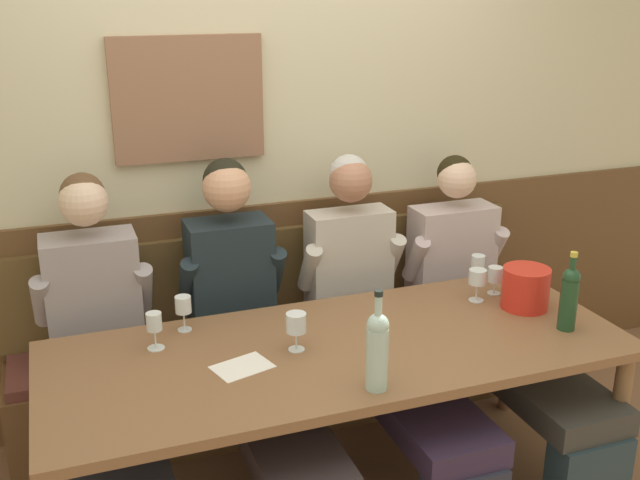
% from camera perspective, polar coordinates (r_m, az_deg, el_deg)
% --- Properties ---
extents(room_wall_back, '(6.80, 0.12, 2.80)m').
position_cam_1_polar(room_wall_back, '(3.65, -4.19, 8.13)').
color(room_wall_back, beige).
rests_on(room_wall_back, ground).
extents(wood_wainscot_panel, '(6.80, 0.03, 1.06)m').
position_cam_1_polar(wood_wainscot_panel, '(3.86, -3.60, -4.81)').
color(wood_wainscot_panel, brown).
rests_on(wood_wainscot_panel, ground).
extents(wall_bench, '(2.60, 0.42, 0.94)m').
position_cam_1_polar(wall_bench, '(3.79, -2.60, -9.46)').
color(wall_bench, brown).
rests_on(wall_bench, ground).
extents(dining_table, '(2.30, 0.91, 0.73)m').
position_cam_1_polar(dining_table, '(3.02, 1.49, -9.22)').
color(dining_table, brown).
rests_on(dining_table, ground).
extents(person_center_right_seat, '(0.50, 1.34, 1.34)m').
position_cam_1_polar(person_center_right_seat, '(3.17, -16.13, -8.89)').
color(person_center_right_seat, '#37273E').
rests_on(person_center_right_seat, ground).
extents(person_center_left_seat, '(0.48, 1.34, 1.35)m').
position_cam_1_polar(person_center_left_seat, '(3.25, -5.35, -7.03)').
color(person_center_left_seat, '#363340').
rests_on(person_center_left_seat, ground).
extents(person_left_seat, '(0.51, 1.33, 1.32)m').
position_cam_1_polar(person_left_seat, '(3.41, 4.63, -6.42)').
color(person_left_seat, '#292B3A').
rests_on(person_left_seat, ground).
extents(person_right_seat, '(0.53, 1.33, 1.28)m').
position_cam_1_polar(person_right_seat, '(3.67, 12.85, -5.36)').
color(person_right_seat, '#24353D').
rests_on(person_right_seat, ground).
extents(ice_bucket, '(0.21, 0.21, 0.18)m').
position_cam_1_polar(ice_bucket, '(3.40, 15.35, -3.53)').
color(ice_bucket, red).
rests_on(ice_bucket, dining_table).
extents(wine_bottle_green_tall, '(0.08, 0.08, 0.37)m').
position_cam_1_polar(wine_bottle_green_tall, '(2.63, 4.32, -8.22)').
color(wine_bottle_green_tall, '#AAC7BC').
rests_on(wine_bottle_green_tall, dining_table).
extents(wine_bottle_amber_mid, '(0.07, 0.07, 0.34)m').
position_cam_1_polar(wine_bottle_amber_mid, '(3.22, 18.41, -4.08)').
color(wine_bottle_amber_mid, '#1E4024').
rests_on(wine_bottle_amber_mid, dining_table).
extents(wine_glass_mid_right, '(0.08, 0.08, 0.15)m').
position_cam_1_polar(wine_glass_mid_right, '(2.91, -1.82, -6.45)').
color(wine_glass_mid_right, silver).
rests_on(wine_glass_mid_right, dining_table).
extents(wine_glass_left_end, '(0.06, 0.06, 0.15)m').
position_cam_1_polar(wine_glass_left_end, '(3.60, 11.91, -1.80)').
color(wine_glass_left_end, silver).
rests_on(wine_glass_left_end, dining_table).
extents(wine_glass_center_front, '(0.08, 0.08, 0.15)m').
position_cam_1_polar(wine_glass_center_front, '(3.42, 11.88, -2.83)').
color(wine_glass_center_front, silver).
rests_on(wine_glass_center_front, dining_table).
extents(wine_glass_mid_left, '(0.07, 0.07, 0.15)m').
position_cam_1_polar(wine_glass_mid_left, '(2.99, -12.49, -6.26)').
color(wine_glass_mid_left, silver).
rests_on(wine_glass_mid_left, dining_table).
extents(wine_glass_center_rear, '(0.07, 0.07, 0.13)m').
position_cam_1_polar(wine_glass_center_rear, '(3.52, 13.17, -2.68)').
color(wine_glass_center_rear, silver).
rests_on(wine_glass_center_rear, dining_table).
extents(wine_glass_near_bucket, '(0.07, 0.07, 0.15)m').
position_cam_1_polar(wine_glass_near_bucket, '(3.12, -10.35, -5.00)').
color(wine_glass_near_bucket, silver).
rests_on(wine_glass_near_bucket, dining_table).
extents(tasting_sheet_left_guest, '(0.24, 0.20, 0.00)m').
position_cam_1_polar(tasting_sheet_left_guest, '(2.84, -5.93, -9.56)').
color(tasting_sheet_left_guest, white).
rests_on(tasting_sheet_left_guest, dining_table).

